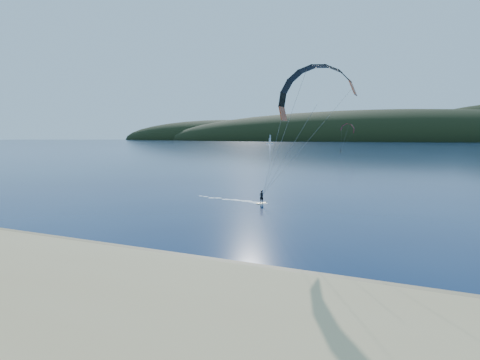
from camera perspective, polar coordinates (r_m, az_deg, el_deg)
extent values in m
plane|color=#08193C|center=(23.39, -13.95, -14.66)|extent=(1800.00, 1800.00, 0.00)
cube|color=#927A55|center=(26.86, -7.97, -11.62)|extent=(220.00, 2.50, 0.10)
ellipsoid|color=black|center=(739.97, 18.83, 5.43)|extent=(840.00, 280.00, 110.00)
ellipsoid|color=black|center=(889.06, -2.62, 5.87)|extent=(520.00, 220.00, 90.00)
cube|color=orange|center=(48.73, 3.16, -3.39)|extent=(1.02, 1.37, 0.08)
imported|color=black|center=(48.59, 3.16, -2.40)|extent=(0.64, 0.72, 1.64)
cylinder|color=gray|center=(44.31, 6.97, 3.86)|extent=(0.02, 0.02, 13.67)
cube|color=orange|center=(218.33, 14.53, 4.04)|extent=(1.09, 1.26, 0.07)
imported|color=black|center=(218.30, 14.54, 4.25)|extent=(0.93, 0.96, 1.56)
cylinder|color=gray|center=(215.40, 15.02, 5.65)|extent=(0.02, 0.02, 11.80)
cube|color=white|center=(434.47, 4.37, 5.36)|extent=(8.00, 3.80, 1.34)
cylinder|color=white|center=(434.41, 4.38, 6.06)|extent=(0.19, 0.19, 10.56)
cube|color=white|center=(435.66, 4.45, 6.06)|extent=(0.49, 2.47, 7.68)
cube|color=white|center=(432.96, 4.32, 5.80)|extent=(0.39, 1.90, 4.80)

